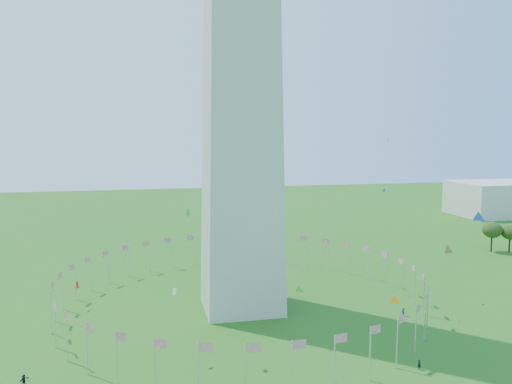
% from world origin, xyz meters
% --- Properties ---
extents(flag_ring, '(80.24, 80.24, 9.00)m').
position_xyz_m(flag_ring, '(-0.00, 50.00, 4.50)').
color(flag_ring, silver).
rests_on(flag_ring, ground).
extents(gov_building_east_a, '(50.00, 30.00, 16.00)m').
position_xyz_m(gov_building_east_a, '(150.00, 150.00, 8.00)').
color(gov_building_east_a, beige).
rests_on(gov_building_east_a, ground).
extents(kites_aloft, '(112.79, 72.09, 41.71)m').
position_xyz_m(kites_aloft, '(18.05, 24.59, 18.82)').
color(kites_aloft, blue).
rests_on(kites_aloft, ground).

